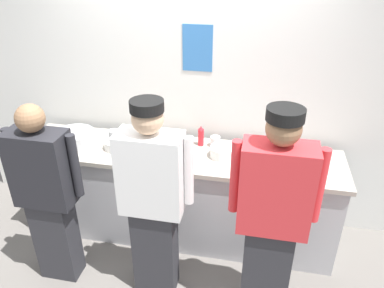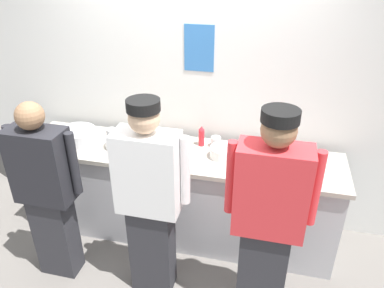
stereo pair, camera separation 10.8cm
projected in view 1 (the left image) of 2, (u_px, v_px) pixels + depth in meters
ground_plane at (171, 256)px, 3.46m from camera, size 9.00×9.00×0.00m
wall_back at (188, 77)px, 3.46m from camera, size 4.60×0.11×2.94m
prep_counter at (179, 194)px, 3.54m from camera, size 2.93×0.66×0.92m
chef_near_left at (47, 194)px, 2.90m from camera, size 0.59×0.24×1.59m
chef_center at (153, 199)px, 2.75m from camera, size 0.61×0.24×1.68m
chef_far_right at (272, 216)px, 2.54m from camera, size 0.62×0.24×1.72m
plate_stack_front at (223, 152)px, 3.24m from camera, size 0.23×0.23×0.10m
plate_stack_rear at (118, 144)px, 3.38m from camera, size 0.25×0.25×0.08m
mixing_bowl_steel at (75, 138)px, 3.45m from camera, size 0.37×0.37×0.12m
sheet_tray at (277, 160)px, 3.18m from camera, size 0.42×0.30×0.02m
squeeze_bottle_primary at (201, 136)px, 3.40m from camera, size 0.05×0.05×0.20m
squeeze_bottle_secondary at (151, 142)px, 3.29m from camera, size 0.06×0.06×0.20m
squeeze_bottle_spare at (167, 147)px, 3.23m from camera, size 0.06×0.06×0.19m
ramekin_orange_sauce at (171, 160)px, 3.16m from camera, size 0.08×0.08×0.04m
ramekin_red_sauce at (177, 141)px, 3.47m from camera, size 0.10×0.10×0.04m
ramekin_yellow_sauce at (140, 139)px, 3.51m from camera, size 0.11×0.11×0.04m
ramekin_green_sauce at (114, 135)px, 3.59m from camera, size 0.09×0.09×0.04m
deli_cup at (215, 142)px, 3.41m from camera, size 0.09×0.09×0.10m
chefs_knife at (75, 137)px, 3.59m from camera, size 0.28×0.03×0.02m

